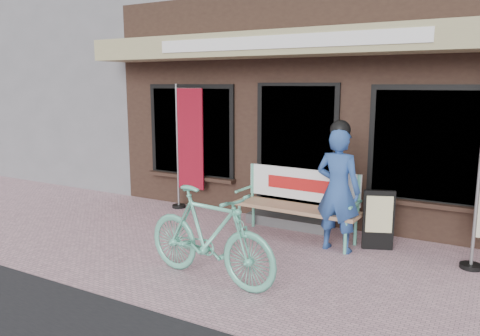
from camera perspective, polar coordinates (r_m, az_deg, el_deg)
The scene contains 8 objects.
ground at distance 5.94m, azimuth -0.89°, elevation -11.33°, with size 70.00×70.00×0.00m, color #C999A5.
storefront at distance 10.15m, azimuth 13.81°, elevation 14.52°, with size 7.00×6.77×6.00m.
neighbor_left_near at distance 15.29m, azimuth -18.82°, elevation 13.53°, with size 10.00×7.00×6.40m, color slate.
bench at distance 6.71m, azimuth 7.16°, elevation -3.68°, with size 1.84×0.55×0.98m.
person at distance 6.21m, azimuth 11.87°, elevation -2.35°, with size 0.63×0.44×1.73m.
bicycle at distance 5.24m, azimuth -3.76°, elevation -8.19°, with size 0.50×1.76×1.06m, color #62C0A1.
nobori_red at distance 8.13m, azimuth -6.33°, elevation 2.70°, with size 0.64×0.25×2.18m.
menu_stand at distance 6.49m, azimuth 16.53°, elevation -6.02°, with size 0.40×0.22×0.80m.
Camera 1 is at (2.79, -4.77, 2.19)m, focal length 35.00 mm.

